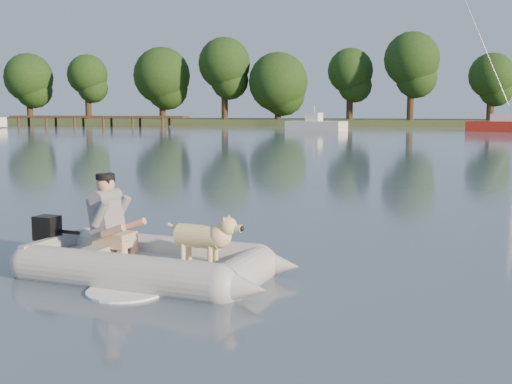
% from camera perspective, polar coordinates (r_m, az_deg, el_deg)
% --- Properties ---
extents(water, '(160.00, 160.00, 0.00)m').
position_cam_1_polar(water, '(6.65, -8.74, -8.73)').
color(water, slate).
rests_on(water, ground).
extents(shore_bank, '(160.00, 12.00, 0.70)m').
position_cam_1_polar(shore_bank, '(68.01, 10.34, 6.06)').
color(shore_bank, '#47512D').
rests_on(shore_bank, water).
extents(dock, '(18.00, 2.00, 1.04)m').
position_cam_1_polar(dock, '(64.51, -13.88, 6.13)').
color(dock, '#4C331E').
rests_on(dock, water).
extents(treeline, '(90.27, 7.35, 9.27)m').
position_cam_1_polar(treeline, '(67.32, 17.08, 10.16)').
color(treeline, '#332316').
rests_on(treeline, shore_bank).
extents(dinghy, '(4.54, 3.56, 1.20)m').
position_cam_1_polar(dinghy, '(7.10, -9.24, -3.53)').
color(dinghy, '#A8A8A2').
rests_on(dinghy, water).
extents(man, '(0.71, 0.63, 0.92)m').
position_cam_1_polar(man, '(7.44, -13.05, -1.84)').
color(man, slate).
rests_on(man, dinghy).
extents(dog, '(0.84, 0.42, 0.53)m').
position_cam_1_polar(dog, '(6.88, -5.08, -4.30)').
color(dog, '#CCBA76').
rests_on(dog, dinghy).
extents(outboard_motor, '(0.39, 0.31, 0.68)m').
position_cam_1_polar(outboard_motor, '(7.97, -18.03, -4.31)').
color(outboard_motor, black).
rests_on(outboard_motor, dinghy).
extents(motorboat, '(5.29, 3.45, 2.09)m').
position_cam_1_polar(motorboat, '(51.91, 5.37, 6.51)').
color(motorboat, white).
rests_on(motorboat, water).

